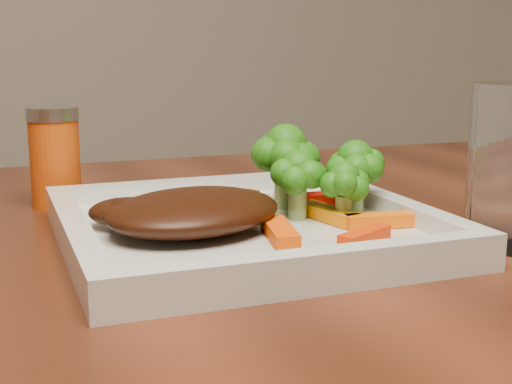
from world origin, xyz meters
name	(u,v)px	position (x,y,z in m)	size (l,w,h in m)	color
plate	(244,232)	(0.21, 0.04, 0.76)	(0.27, 0.27, 0.01)	silver
steak	(194,211)	(0.17, 0.04, 0.78)	(0.14, 0.11, 0.03)	#371508
broccoli_0	(285,167)	(0.26, 0.09, 0.80)	(0.07, 0.07, 0.07)	#377012
broccoli_1	(355,173)	(0.31, 0.05, 0.79)	(0.06, 0.06, 0.06)	#226611
broccoli_2	(344,185)	(0.28, 0.02, 0.79)	(0.05, 0.05, 0.06)	#137717
broccoli_3	(298,180)	(0.26, 0.05, 0.79)	(0.05, 0.05, 0.06)	#2B7814
carrot_0	(365,237)	(0.27, -0.04, 0.77)	(0.05, 0.01, 0.01)	red
carrot_1	(380,220)	(0.30, 0.00, 0.77)	(0.05, 0.01, 0.01)	#FF6604
carrot_2	(280,232)	(0.22, -0.01, 0.77)	(0.06, 0.02, 0.01)	#EF4A03
carrot_3	(335,198)	(0.31, 0.08, 0.77)	(0.06, 0.02, 0.01)	red
carrot_4	(233,200)	(0.22, 0.11, 0.77)	(0.05, 0.01, 0.01)	#E95003
carrot_5	(328,214)	(0.28, 0.03, 0.77)	(0.06, 0.02, 0.01)	orange
spice_shaker	(55,157)	(0.09, 0.22, 0.80)	(0.05, 0.05, 0.09)	#C0410A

